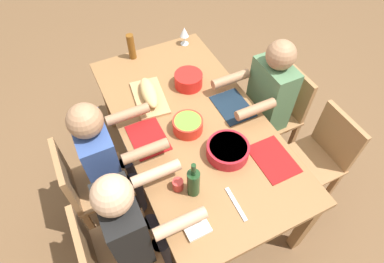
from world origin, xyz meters
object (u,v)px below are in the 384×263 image
(bread_loaf, at_px, (149,93))
(cup_far_left, at_px, (178,185))
(diner_far_left, at_px, (133,225))
(wine_bottle, at_px, (193,182))
(cutting_board, at_px, (150,98))
(diner_far_center, at_px, (107,157))
(chair_far_center, at_px, (88,184))
(chair_far_left, at_px, (109,251))
(serving_bowl_fruit, at_px, (228,150))
(serving_bowl_salad, at_px, (188,124))
(napkin_stack, at_px, (196,226))
(diner_near_center, at_px, (265,98))
(chair_near_center, at_px, (279,109))
(serving_bowl_pasta, at_px, (188,79))
(wine_glass, at_px, (184,33))
(dining_table, at_px, (192,129))
(chair_near_left, at_px, (320,155))
(beer_bottle, at_px, (131,47))

(bread_loaf, bearing_deg, cup_far_left, 171.37)
(diner_far_left, relative_size, wine_bottle, 4.14)
(cup_far_left, bearing_deg, cutting_board, -8.63)
(diner_far_center, distance_m, bread_loaf, 0.57)
(chair_far_center, bearing_deg, chair_far_left, 180.00)
(serving_bowl_fruit, xyz_separation_m, bread_loaf, (0.69, 0.27, 0.01))
(diner_far_center, relative_size, serving_bowl_salad, 5.77)
(chair_far_center, distance_m, napkin_stack, 0.90)
(chair_far_center, xyz_separation_m, serving_bowl_fruit, (-0.35, -0.90, 0.31))
(cup_far_left, distance_m, napkin_stack, 0.27)
(diner_near_center, distance_m, serving_bowl_fruit, 0.66)
(chair_near_center, height_order, cutting_board, chair_near_center)
(serving_bowl_pasta, height_order, wine_glass, wine_glass)
(dining_table, distance_m, serving_bowl_salad, 0.15)
(chair_far_center, distance_m, cutting_board, 0.76)
(chair_near_center, relative_size, bread_loaf, 2.66)
(diner_far_center, height_order, chair_near_left, diner_far_center)
(wine_glass, bearing_deg, diner_near_center, -160.60)
(serving_bowl_fruit, bearing_deg, wine_glass, -11.84)
(chair_near_center, height_order, chair_near_left, same)
(chair_far_center, height_order, chair_far_left, same)
(chair_near_left, distance_m, serving_bowl_pasta, 1.14)
(chair_near_center, height_order, cup_far_left, chair_near_center)
(bread_loaf, relative_size, wine_bottle, 1.10)
(diner_far_left, distance_m, wine_glass, 1.67)
(diner_far_center, bearing_deg, wine_glass, -48.99)
(diner_far_center, height_order, cutting_board, diner_far_center)
(dining_table, bearing_deg, napkin_stack, 155.57)
(diner_far_left, relative_size, cup_far_left, 15.90)
(cup_far_left, bearing_deg, beer_bottle, -7.44)
(serving_bowl_salad, relative_size, beer_bottle, 0.95)
(wine_bottle, bearing_deg, bread_loaf, -3.11)
(diner_near_center, height_order, wine_glass, diner_near_center)
(diner_near_center, xyz_separation_m, chair_far_left, (-0.52, 1.45, -0.21))
(diner_near_center, bearing_deg, cup_far_left, 114.93)
(beer_bottle, bearing_deg, dining_table, -171.05)
(serving_bowl_pasta, distance_m, wine_bottle, 0.93)
(bread_loaf, bearing_deg, napkin_stack, 172.84)
(chair_near_center, distance_m, chair_far_center, 1.63)
(dining_table, distance_m, diner_near_center, 0.63)
(diner_far_left, height_order, napkin_stack, diner_far_left)
(diner_far_center, distance_m, cutting_board, 0.56)
(dining_table, relative_size, diner_near_center, 1.57)
(serving_bowl_salad, xyz_separation_m, napkin_stack, (-0.65, 0.26, -0.04))
(diner_far_center, xyz_separation_m, cup_far_left, (-0.44, -0.33, 0.08))
(diner_far_left, xyz_separation_m, bread_loaf, (0.86, -0.44, 0.11))
(diner_far_center, distance_m, cup_far_left, 0.55)
(chair_near_left, xyz_separation_m, serving_bowl_fruit, (0.17, 0.73, 0.31))
(dining_table, height_order, cup_far_left, cup_far_left)
(serving_bowl_pasta, bearing_deg, dining_table, 158.18)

